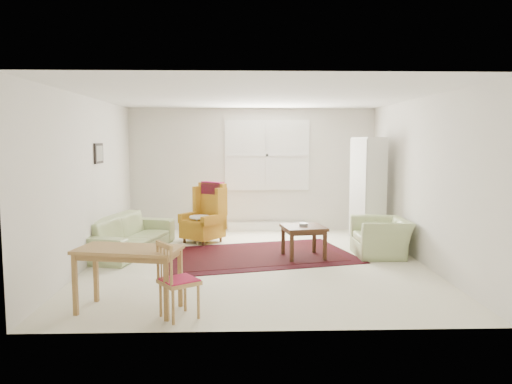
{
  "coord_description": "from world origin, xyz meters",
  "views": [
    {
      "loc": [
        -0.24,
        -7.45,
        1.87
      ],
      "look_at": [
        0.0,
        0.3,
        1.05
      ],
      "focal_mm": 35.0,
      "sensor_mm": 36.0,
      "label": 1
    }
  ],
  "objects_px": {
    "armchair": "(381,234)",
    "desk": "(129,279)",
    "coffee_table": "(303,242)",
    "sofa": "(129,227)",
    "wingback_chair": "(202,213)",
    "cabinet": "(368,189)",
    "desk_chair": "(179,280)",
    "stool": "(200,229)"
  },
  "relations": [
    {
      "from": "desk",
      "to": "desk_chair",
      "type": "height_order",
      "value": "desk_chair"
    },
    {
      "from": "sofa",
      "to": "wingback_chair",
      "type": "distance_m",
      "value": 1.4
    },
    {
      "from": "stool",
      "to": "cabinet",
      "type": "height_order",
      "value": "cabinet"
    },
    {
      "from": "stool",
      "to": "wingback_chair",
      "type": "bearing_deg",
      "value": 54.29
    },
    {
      "from": "armchair",
      "to": "wingback_chair",
      "type": "bearing_deg",
      "value": -111.25
    },
    {
      "from": "wingback_chair",
      "to": "desk_chair",
      "type": "height_order",
      "value": "wingback_chair"
    },
    {
      "from": "cabinet",
      "to": "desk_chair",
      "type": "height_order",
      "value": "cabinet"
    },
    {
      "from": "wingback_chair",
      "to": "coffee_table",
      "type": "xyz_separation_m",
      "value": [
        1.69,
        -1.24,
        -0.29
      ]
    },
    {
      "from": "armchair",
      "to": "cabinet",
      "type": "distance_m",
      "value": 1.34
    },
    {
      "from": "armchair",
      "to": "desk_chair",
      "type": "xyz_separation_m",
      "value": [
        -2.9,
        -2.73,
        0.05
      ]
    },
    {
      "from": "sofa",
      "to": "wingback_chair",
      "type": "height_order",
      "value": "wingback_chair"
    },
    {
      "from": "desk",
      "to": "desk_chair",
      "type": "bearing_deg",
      "value": -22.13
    },
    {
      "from": "coffee_table",
      "to": "desk_chair",
      "type": "relative_size",
      "value": 0.77
    },
    {
      "from": "armchair",
      "to": "desk",
      "type": "height_order",
      "value": "armchair"
    },
    {
      "from": "cabinet",
      "to": "armchair",
      "type": "bearing_deg",
      "value": -103.41
    },
    {
      "from": "wingback_chair",
      "to": "cabinet",
      "type": "xyz_separation_m",
      "value": [
        3.04,
        0.07,
        0.41
      ]
    },
    {
      "from": "wingback_chair",
      "to": "stool",
      "type": "distance_m",
      "value": 0.31
    },
    {
      "from": "cabinet",
      "to": "sofa",
      "type": "bearing_deg",
      "value": -178.17
    },
    {
      "from": "cabinet",
      "to": "desk_chair",
      "type": "distance_m",
      "value": 4.97
    },
    {
      "from": "desk_chair",
      "to": "desk",
      "type": "bearing_deg",
      "value": 33.61
    },
    {
      "from": "sofa",
      "to": "desk_chair",
      "type": "height_order",
      "value": "sofa"
    },
    {
      "from": "cabinet",
      "to": "wingback_chair",
      "type": "bearing_deg",
      "value": 171.92
    },
    {
      "from": "sofa",
      "to": "armchair",
      "type": "relative_size",
      "value": 2.23
    },
    {
      "from": "cabinet",
      "to": "desk",
      "type": "distance_m",
      "value": 5.17
    },
    {
      "from": "armchair",
      "to": "desk",
      "type": "distance_m",
      "value": 4.28
    },
    {
      "from": "desk_chair",
      "to": "coffee_table",
      "type": "bearing_deg",
      "value": -66.25
    },
    {
      "from": "armchair",
      "to": "wingback_chair",
      "type": "xyz_separation_m",
      "value": [
        -2.95,
        1.13,
        0.19
      ]
    },
    {
      "from": "stool",
      "to": "desk_chair",
      "type": "bearing_deg",
      "value": -88.64
    },
    {
      "from": "armchair",
      "to": "sofa",
      "type": "bearing_deg",
      "value": -95.38
    },
    {
      "from": "sofa",
      "to": "stool",
      "type": "bearing_deg",
      "value": -43.82
    },
    {
      "from": "armchair",
      "to": "desk_chair",
      "type": "bearing_deg",
      "value": -47.0
    },
    {
      "from": "stool",
      "to": "desk_chair",
      "type": "relative_size",
      "value": 0.61
    },
    {
      "from": "wingback_chair",
      "to": "armchair",
      "type": "bearing_deg",
      "value": 17.52
    },
    {
      "from": "coffee_table",
      "to": "sofa",
      "type": "bearing_deg",
      "value": 170.47
    },
    {
      "from": "coffee_table",
      "to": "cabinet",
      "type": "height_order",
      "value": "cabinet"
    },
    {
      "from": "sofa",
      "to": "cabinet",
      "type": "relative_size",
      "value": 1.09
    },
    {
      "from": "sofa",
      "to": "cabinet",
      "type": "distance_m",
      "value": 4.32
    },
    {
      "from": "armchair",
      "to": "cabinet",
      "type": "relative_size",
      "value": 0.49
    },
    {
      "from": "coffee_table",
      "to": "cabinet",
      "type": "xyz_separation_m",
      "value": [
        1.35,
        1.31,
        0.7
      ]
    },
    {
      "from": "stool",
      "to": "cabinet",
      "type": "distance_m",
      "value": 3.16
    },
    {
      "from": "coffee_table",
      "to": "desk",
      "type": "distance_m",
      "value": 3.26
    },
    {
      "from": "sofa",
      "to": "stool",
      "type": "distance_m",
      "value": 1.34
    }
  ]
}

